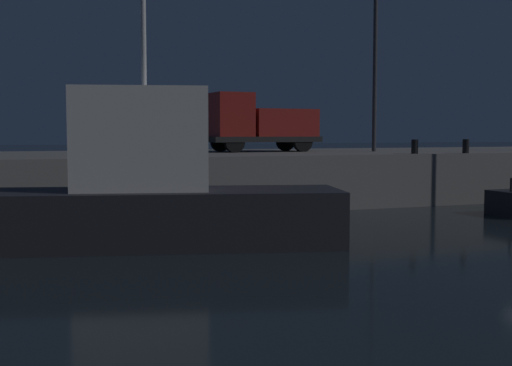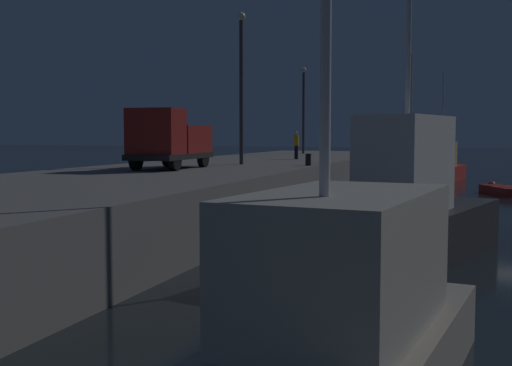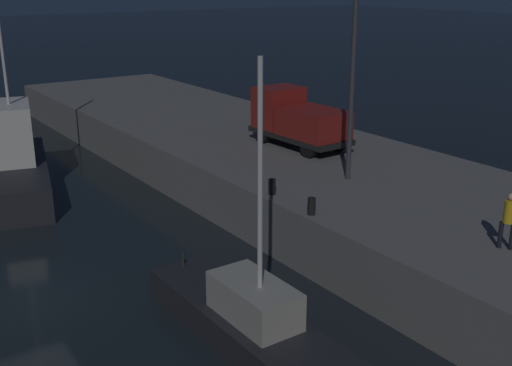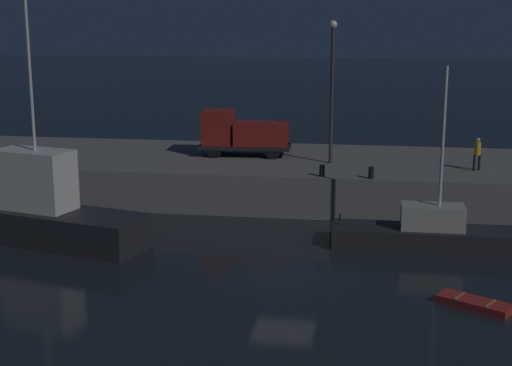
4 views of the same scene
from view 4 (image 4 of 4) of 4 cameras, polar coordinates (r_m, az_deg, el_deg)
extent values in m
plane|color=black|center=(30.35, 2.14, -6.96)|extent=(320.00, 320.00, 0.00)
cube|color=slate|center=(43.09, 4.28, 0.42)|extent=(59.48, 10.36, 2.17)
cube|color=#232328|center=(35.68, -15.64, -3.14)|extent=(10.05, 5.12, 1.51)
cube|color=silver|center=(35.51, -16.50, 0.26)|extent=(3.86, 2.61, 2.73)
cylinder|color=silver|center=(34.76, -16.87, 8.21)|extent=(0.14, 0.14, 7.14)
cube|color=#232328|center=(34.39, 12.59, -4.09)|extent=(8.04, 2.11, 0.91)
cube|color=#ADA899|center=(34.15, 13.32, -2.52)|extent=(2.77, 1.44, 1.07)
cylinder|color=silver|center=(33.44, 14.08, 3.42)|extent=(0.14, 0.14, 6.12)
cylinder|color=#262626|center=(34.13, 6.43, -2.76)|extent=(0.10, 0.10, 0.50)
cube|color=#B22823|center=(28.11, 16.31, -8.81)|extent=(2.73, 2.14, 0.28)
cube|color=olive|center=(28.27, 15.25, -8.28)|extent=(0.50, 0.76, 0.04)
cube|color=olive|center=(27.86, 17.43, -8.74)|extent=(0.50, 0.76, 0.04)
cylinder|color=#38383D|center=(41.22, 5.80, 6.55)|extent=(0.20, 0.20, 7.37)
sphere|color=#F9EFCC|center=(40.99, 5.92, 11.93)|extent=(0.44, 0.44, 0.44)
cylinder|color=black|center=(43.11, -3.20, 2.52)|extent=(0.91, 0.32, 0.90)
cylinder|color=black|center=(44.87, -2.82, 2.93)|extent=(0.91, 0.32, 0.90)
cylinder|color=black|center=(42.68, 1.26, 2.44)|extent=(0.91, 0.32, 0.90)
cylinder|color=black|center=(44.46, 1.48, 2.85)|extent=(0.91, 0.32, 0.90)
cube|color=black|center=(43.72, -0.83, 2.85)|extent=(5.35, 2.37, 0.25)
cube|color=maroon|center=(43.78, -2.89, 4.31)|extent=(1.77, 2.22, 1.96)
cube|color=maroon|center=(43.49, 0.41, 3.81)|extent=(3.14, 2.28, 1.26)
cylinder|color=black|center=(41.29, 16.65, 1.51)|extent=(0.14, 0.14, 0.83)
cylinder|color=black|center=(41.09, 16.30, 1.48)|extent=(0.14, 0.14, 0.83)
cylinder|color=yellow|center=(41.05, 16.54, 2.53)|extent=(0.44, 0.44, 0.69)
sphere|color=beige|center=(40.98, 16.59, 3.17)|extent=(0.20, 0.20, 0.20)
cylinder|color=black|center=(37.96, 8.78, 0.78)|extent=(0.28, 0.28, 0.60)
cylinder|color=black|center=(38.18, 5.06, 0.94)|extent=(0.28, 0.28, 0.59)
camera|label=1|loc=(24.08, -43.28, -8.11)|focal=47.30mm
camera|label=2|loc=(45.38, -39.79, 1.51)|focal=45.86mm
camera|label=3|loc=(28.69, 42.50, 8.85)|focal=44.58mm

